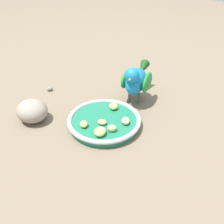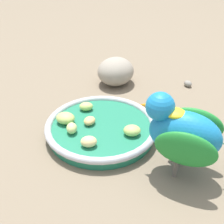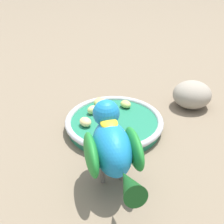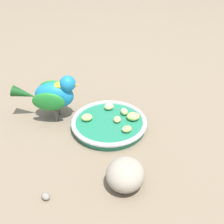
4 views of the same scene
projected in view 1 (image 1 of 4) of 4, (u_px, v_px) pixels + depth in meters
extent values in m
plane|color=#756651|center=(102.00, 128.00, 0.79)|extent=(4.00, 4.00, 0.00)
cylinder|color=#1E7251|center=(105.00, 123.00, 0.79)|extent=(0.21, 0.21, 0.02)
torus|color=#B7BABF|center=(105.00, 120.00, 0.79)|extent=(0.22, 0.22, 0.01)
ellipsoid|color=#E5C67F|center=(126.00, 121.00, 0.77)|extent=(0.04, 0.04, 0.02)
ellipsoid|color=#B2CC66|center=(100.00, 132.00, 0.72)|extent=(0.04, 0.04, 0.02)
ellipsoid|color=tan|center=(102.00, 122.00, 0.77)|extent=(0.02, 0.03, 0.02)
ellipsoid|color=#B2CC66|center=(84.00, 124.00, 0.76)|extent=(0.04, 0.04, 0.02)
ellipsoid|color=#C6D17A|center=(112.00, 128.00, 0.74)|extent=(0.03, 0.03, 0.02)
ellipsoid|color=#B2CC66|center=(114.00, 106.00, 0.83)|extent=(0.04, 0.04, 0.02)
cylinder|color=#59544C|center=(139.00, 98.00, 0.90)|extent=(0.01, 0.01, 0.04)
cylinder|color=#59544C|center=(130.00, 96.00, 0.91)|extent=(0.01, 0.01, 0.04)
ellipsoid|color=#197AB7|center=(136.00, 81.00, 0.87)|extent=(0.13, 0.08, 0.08)
ellipsoid|color=#1E7F2D|center=(147.00, 82.00, 0.87)|extent=(0.10, 0.04, 0.06)
ellipsoid|color=#1E7F2D|center=(126.00, 78.00, 0.89)|extent=(0.10, 0.04, 0.06)
cone|color=#144719|center=(144.00, 69.00, 0.94)|extent=(0.08, 0.04, 0.05)
sphere|color=#197AB7|center=(132.00, 75.00, 0.81)|extent=(0.05, 0.05, 0.05)
cone|color=orange|center=(130.00, 79.00, 0.80)|extent=(0.02, 0.02, 0.02)
ellipsoid|color=yellow|center=(134.00, 74.00, 0.84)|extent=(0.04, 0.04, 0.01)
ellipsoid|color=gray|center=(32.00, 111.00, 0.81)|extent=(0.09, 0.10, 0.07)
ellipsoid|color=gray|center=(50.00, 89.00, 0.97)|extent=(0.03, 0.03, 0.02)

